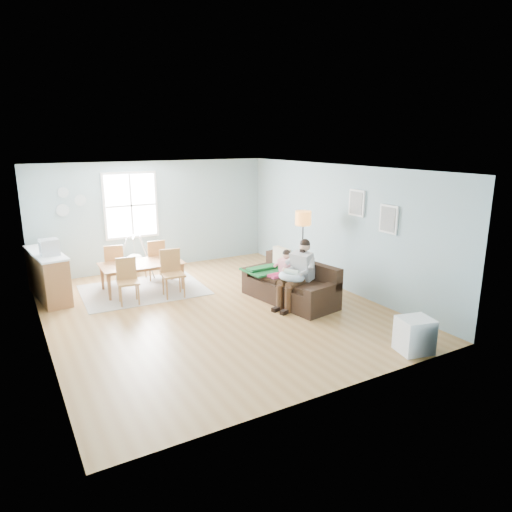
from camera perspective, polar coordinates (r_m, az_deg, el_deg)
room at (r=8.42m, az=-5.59°, el=8.91°), size 8.40×9.40×3.90m
window at (r=11.57m, az=-15.38°, el=6.11°), size 1.32×0.08×1.62m
pictures at (r=9.29m, az=14.30°, el=5.50°), size 0.05×1.34×0.74m
wall_plates at (r=11.29m, az=-22.37°, el=6.28°), size 0.67×0.02×0.66m
sofa at (r=9.35m, az=4.46°, el=-3.87°), size 1.20×2.16×0.83m
green_throw at (r=9.71m, az=1.37°, el=-1.69°), size 0.99×0.81×0.04m
beige_pillow at (r=9.73m, az=3.24°, el=-0.34°), size 0.16×0.48×0.48m
father at (r=8.94m, az=5.22°, el=-1.95°), size 0.99×0.62×1.33m
nursing_pillow at (r=8.86m, az=4.48°, el=-2.59°), size 0.58×0.57×0.21m
infant at (r=8.85m, az=4.31°, el=-2.02°), size 0.25×0.36×0.13m
toddler at (r=9.31m, az=3.35°, el=-1.30°), size 0.54×0.29×0.83m
floor_lamp at (r=10.00m, az=5.90°, el=3.92°), size 0.34×0.34×1.70m
storage_cube at (r=7.57m, az=19.16°, el=-9.33°), size 0.59×0.54×0.55m
rug at (r=10.34m, az=-13.86°, el=-4.12°), size 2.65×2.06×0.01m
dining_table at (r=10.25m, az=-13.96°, el=-2.54°), size 1.76×1.02×0.61m
chair_sw at (r=9.50m, az=-15.78°, el=-2.64°), size 0.47×0.47×0.92m
chair_se at (r=9.71m, az=-10.48°, el=-1.69°), size 0.49×0.49×0.99m
chair_nw at (r=10.70m, az=-17.31°, el=-0.75°), size 0.49×0.49×0.95m
chair_ne at (r=10.89m, az=-12.46°, el=-0.13°), size 0.43×0.43×0.96m
counter at (r=10.34m, az=-24.58°, el=-2.16°), size 0.73×1.82×0.99m
monitor at (r=9.87m, az=-24.46°, el=1.01°), size 0.37×0.35×0.32m
baby_swing at (r=11.44m, az=-14.92°, el=-0.25°), size 1.14×1.15×0.94m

